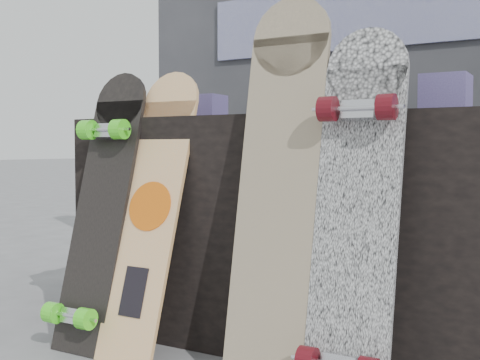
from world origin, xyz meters
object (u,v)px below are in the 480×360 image
Objects in this scene: longboard_cascadia at (355,208)px; skateboard_dark at (100,203)px; longboard_geisha at (152,203)px; vendor_table at (301,229)px; longboard_celtic at (279,175)px.

longboard_cascadia is 1.06× the size of skateboard_dark.
longboard_cascadia reaches higher than longboard_geisha.
longboard_cascadia reaches higher than skateboard_dark.
vendor_table is 1.66× the size of longboard_geisha.
vendor_table is 0.54m from longboard_geisha.
vendor_table is 0.56m from longboard_cascadia.
vendor_table is at bearing 129.55° from longboard_cascadia.
vendor_table is 0.45m from longboard_celtic.
vendor_table is at bearing 104.77° from longboard_celtic.
longboard_geisha is 0.84× the size of longboard_celtic.
longboard_celtic reaches higher than skateboard_dark.
skateboard_dark is at bearing -146.44° from vendor_table.
longboard_cascadia is (0.34, -0.42, 0.13)m from vendor_table.
longboard_geisha is (-0.39, -0.36, 0.11)m from vendor_table.
longboard_celtic is 1.19× the size of skateboard_dark.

